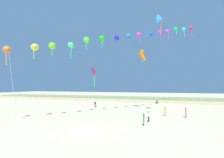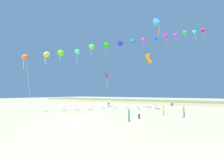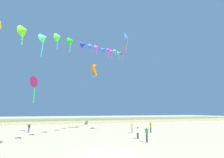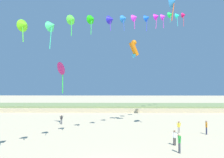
# 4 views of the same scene
# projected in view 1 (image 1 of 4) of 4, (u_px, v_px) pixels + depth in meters

# --- Properties ---
(ground_plane) EXTENTS (240.00, 240.00, 0.00)m
(ground_plane) POSITION_uv_depth(u_px,v_px,m) (88.00, 130.00, 20.31)
(ground_plane) COLOR beige
(dune_ridge) EXTENTS (120.00, 12.91, 1.30)m
(dune_ridge) POSITION_uv_depth(u_px,v_px,m) (145.00, 99.00, 58.78)
(dune_ridge) COLOR #BFAE8B
(dune_ridge) RESTS_ON ground
(person_near_left) EXTENTS (0.53, 0.21, 1.51)m
(person_near_left) POSITION_uv_depth(u_px,v_px,m) (95.00, 104.00, 41.36)
(person_near_left) COLOR #474C56
(person_near_left) RESTS_ON ground
(person_near_right) EXTENTS (0.24, 0.62, 1.76)m
(person_near_right) POSITION_uv_depth(u_px,v_px,m) (144.00, 118.00, 22.36)
(person_near_right) COLOR #474C56
(person_near_right) RESTS_ON ground
(person_mid_center) EXTENTS (0.53, 0.21, 1.51)m
(person_mid_center) POSITION_uv_depth(u_px,v_px,m) (149.00, 116.00, 24.82)
(person_mid_center) COLOR black
(person_mid_center) RESTS_ON ground
(person_far_left) EXTENTS (0.55, 0.21, 1.56)m
(person_far_left) POSITION_uv_depth(u_px,v_px,m) (165.00, 111.00, 29.58)
(person_far_left) COLOR gray
(person_far_left) RESTS_ON ground
(person_far_right) EXTENTS (0.23, 0.59, 1.69)m
(person_far_right) POSITION_uv_depth(u_px,v_px,m) (186.00, 112.00, 28.07)
(person_far_right) COLOR #282D4C
(person_far_right) RESTS_ON ground
(kite_banner_string) EXTENTS (27.17, 33.47, 20.93)m
(kite_banner_string) POSITION_uv_depth(u_px,v_px,m) (129.00, 36.00, 34.71)
(kite_banner_string) COLOR #C4682E
(large_kite_low_lead) EXTENTS (1.54, 2.12, 3.56)m
(large_kite_low_lead) POSITION_uv_depth(u_px,v_px,m) (161.00, 20.00, 30.87)
(large_kite_low_lead) COLOR #2F87D0
(large_kite_mid_trail) EXTENTS (2.18, 2.22, 4.77)m
(large_kite_mid_trail) POSITION_uv_depth(u_px,v_px,m) (94.00, 71.00, 40.01)
(large_kite_mid_trail) COLOR #CD1E71
(large_kite_high_solo) EXTENTS (1.89, 1.64, 2.91)m
(large_kite_high_solo) POSITION_uv_depth(u_px,v_px,m) (142.00, 56.00, 38.25)
(large_kite_high_solo) COLOR orange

